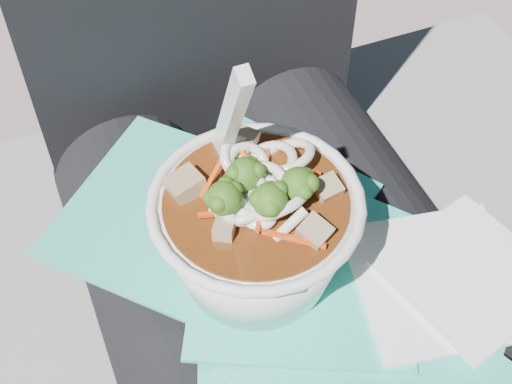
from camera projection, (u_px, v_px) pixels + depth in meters
name	position (u px, v px, depth m)	size (l,w,h in m)	color
stone_ledge	(240.00, 334.00, 0.99)	(1.00, 0.50, 0.46)	slate
lap	(294.00, 308.00, 0.67)	(0.35, 0.48, 0.15)	black
person_body	(256.00, 221.00, 0.70)	(0.34, 0.94, 1.01)	black
plastic_bag	(299.00, 283.00, 0.58)	(0.37, 0.46, 0.02)	#2DBFAB
napkins	(450.00, 278.00, 0.57)	(0.17, 0.16, 0.01)	white
udon_bowl	(256.00, 226.00, 0.54)	(0.19, 0.19, 0.21)	white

